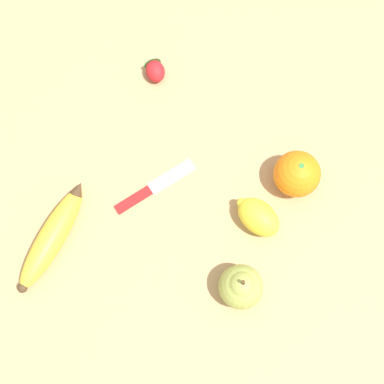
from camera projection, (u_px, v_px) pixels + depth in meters
The scene contains 7 objects.
ground_plane at pixel (163, 205), 0.89m from camera, with size 3.00×3.00×0.00m, color tan.
banana at pixel (53, 236), 0.85m from camera, with size 0.20×0.04×0.04m.
orange at pixel (297, 174), 0.86m from camera, with size 0.08×0.08×0.08m.
pear at pixel (241, 286), 0.81m from camera, with size 0.07×0.07×0.09m.
strawberry at pixel (155, 70), 0.95m from camera, with size 0.05×0.06×0.03m.
lemon at pixel (258, 217), 0.85m from camera, with size 0.07×0.09×0.05m.
paring_knife at pixel (152, 188), 0.89m from camera, with size 0.14×0.09×0.01m.
Camera 1 is at (0.20, 0.15, 0.85)m, focal length 50.00 mm.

